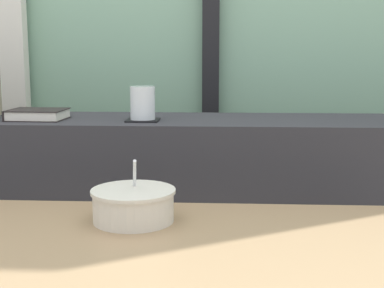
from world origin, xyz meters
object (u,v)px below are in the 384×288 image
(closed_book, at_px, (37,114))
(soup_bowl, at_px, (133,206))
(coaster_square, at_px, (143,120))
(juice_glass, at_px, (143,105))

(closed_book, bearing_deg, soup_bowl, -50.22)
(closed_book, distance_m, soup_bowl, 0.62)
(closed_book, height_order, soup_bowl, closed_book)
(coaster_square, distance_m, soup_bowl, 0.47)
(juice_glass, xyz_separation_m, closed_book, (-0.34, 0.02, -0.04))
(juice_glass, bearing_deg, closed_book, 177.07)
(closed_book, bearing_deg, coaster_square, -2.93)
(soup_bowl, bearing_deg, juice_glass, 95.00)
(closed_book, relative_size, soup_bowl, 0.90)
(juice_glass, distance_m, closed_book, 0.35)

